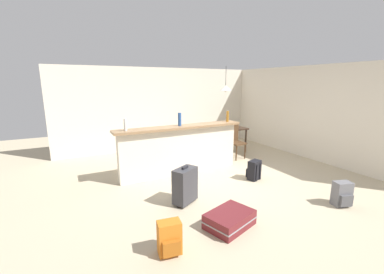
{
  "coord_description": "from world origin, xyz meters",
  "views": [
    {
      "loc": [
        -2.88,
        -4.33,
        2.05
      ],
      "look_at": [
        -0.16,
        0.87,
        0.75
      ],
      "focal_mm": 23.1,
      "sensor_mm": 36.0,
      "label": 1
    }
  ],
  "objects_px": {
    "bottle_white": "(125,125)",
    "dining_chair_near_partition": "(235,139)",
    "bottle_blue": "(180,119)",
    "dining_table": "(226,131)",
    "suitcase_upright_charcoal": "(185,185)",
    "backpack_black": "(254,170)",
    "suitcase_flat_maroon": "(230,219)",
    "backpack_orange": "(170,239)",
    "bottle_amber": "(227,116)",
    "pendant_lamp": "(226,88)",
    "backpack_grey": "(342,194)"
  },
  "relations": [
    {
      "from": "bottle_blue",
      "to": "dining_table",
      "type": "bearing_deg",
      "value": 26.95
    },
    {
      "from": "suitcase_upright_charcoal",
      "to": "backpack_grey",
      "type": "xyz_separation_m",
      "value": [
        2.31,
        -1.31,
        -0.13
      ]
    },
    {
      "from": "dining_chair_near_partition",
      "to": "backpack_grey",
      "type": "distance_m",
      "value": 3.09
    },
    {
      "from": "backpack_orange",
      "to": "pendant_lamp",
      "type": "bearing_deg",
      "value": 47.04
    },
    {
      "from": "bottle_white",
      "to": "dining_chair_near_partition",
      "type": "relative_size",
      "value": 0.26
    },
    {
      "from": "pendant_lamp",
      "to": "suitcase_upright_charcoal",
      "type": "bearing_deg",
      "value": -136.34
    },
    {
      "from": "bottle_amber",
      "to": "pendant_lamp",
      "type": "distance_m",
      "value": 1.28
    },
    {
      "from": "backpack_grey",
      "to": "backpack_orange",
      "type": "bearing_deg",
      "value": 175.66
    },
    {
      "from": "backpack_grey",
      "to": "bottle_amber",
      "type": "bearing_deg",
      "value": 100.37
    },
    {
      "from": "dining_chair_near_partition",
      "to": "bottle_blue",
      "type": "bearing_deg",
      "value": -167.81
    },
    {
      "from": "bottle_white",
      "to": "backpack_black",
      "type": "xyz_separation_m",
      "value": [
        2.45,
        -1.05,
        -1.03
      ]
    },
    {
      "from": "dining_chair_near_partition",
      "to": "suitcase_flat_maroon",
      "type": "relative_size",
      "value": 1.05
    },
    {
      "from": "suitcase_flat_maroon",
      "to": "backpack_black",
      "type": "relative_size",
      "value": 2.11
    },
    {
      "from": "dining_table",
      "to": "suitcase_flat_maroon",
      "type": "height_order",
      "value": "dining_table"
    },
    {
      "from": "bottle_blue",
      "to": "suitcase_flat_maroon",
      "type": "bearing_deg",
      "value": -96.88
    },
    {
      "from": "bottle_white",
      "to": "suitcase_upright_charcoal",
      "type": "relative_size",
      "value": 0.36
    },
    {
      "from": "pendant_lamp",
      "to": "backpack_orange",
      "type": "xyz_separation_m",
      "value": [
        -3.14,
        -3.37,
        -1.7
      ]
    },
    {
      "from": "bottle_amber",
      "to": "backpack_black",
      "type": "bearing_deg",
      "value": -92.02
    },
    {
      "from": "bottle_white",
      "to": "dining_table",
      "type": "height_order",
      "value": "bottle_white"
    },
    {
      "from": "pendant_lamp",
      "to": "bottle_blue",
      "type": "bearing_deg",
      "value": -153.52
    },
    {
      "from": "suitcase_flat_maroon",
      "to": "suitcase_upright_charcoal",
      "type": "relative_size",
      "value": 1.33
    },
    {
      "from": "pendant_lamp",
      "to": "bottle_amber",
      "type": "bearing_deg",
      "value": -121.71
    },
    {
      "from": "backpack_orange",
      "to": "bottle_amber",
      "type": "bearing_deg",
      "value": 43.58
    },
    {
      "from": "bottle_white",
      "to": "dining_chair_near_partition",
      "type": "distance_m",
      "value": 3.16
    },
    {
      "from": "suitcase_flat_maroon",
      "to": "suitcase_upright_charcoal",
      "type": "distance_m",
      "value": 1.0
    },
    {
      "from": "bottle_blue",
      "to": "suitcase_flat_maroon",
      "type": "relative_size",
      "value": 0.32
    },
    {
      "from": "dining_table",
      "to": "bottle_blue",
      "type": "bearing_deg",
      "value": -153.05
    },
    {
      "from": "bottle_blue",
      "to": "dining_table",
      "type": "distance_m",
      "value": 2.28
    },
    {
      "from": "bottle_amber",
      "to": "suitcase_flat_maroon",
      "type": "height_order",
      "value": "bottle_amber"
    },
    {
      "from": "bottle_amber",
      "to": "dining_table",
      "type": "xyz_separation_m",
      "value": [
        0.67,
        1.0,
        -0.6
      ]
    },
    {
      "from": "pendant_lamp",
      "to": "backpack_orange",
      "type": "bearing_deg",
      "value": -132.96
    },
    {
      "from": "dining_chair_near_partition",
      "to": "backpack_grey",
      "type": "xyz_separation_m",
      "value": [
        -0.08,
        -3.08,
        -0.31
      ]
    },
    {
      "from": "backpack_orange",
      "to": "backpack_black",
      "type": "xyz_separation_m",
      "value": [
        2.53,
        1.36,
        0.0
      ]
    },
    {
      "from": "dining_table",
      "to": "dining_chair_near_partition",
      "type": "relative_size",
      "value": 1.18
    },
    {
      "from": "suitcase_upright_charcoal",
      "to": "dining_table",
      "type": "bearing_deg",
      "value": 43.36
    },
    {
      "from": "backpack_orange",
      "to": "backpack_black",
      "type": "height_order",
      "value": "same"
    },
    {
      "from": "bottle_white",
      "to": "bottle_amber",
      "type": "bearing_deg",
      "value": 0.59
    },
    {
      "from": "dining_chair_near_partition",
      "to": "suitcase_flat_maroon",
      "type": "distance_m",
      "value": 3.47
    },
    {
      "from": "bottle_white",
      "to": "suitcase_flat_maroon",
      "type": "distance_m",
      "value": 2.7
    },
    {
      "from": "bottle_white",
      "to": "backpack_orange",
      "type": "height_order",
      "value": "bottle_white"
    },
    {
      "from": "suitcase_flat_maroon",
      "to": "bottle_white",
      "type": "bearing_deg",
      "value": 112.01
    },
    {
      "from": "pendant_lamp",
      "to": "backpack_grey",
      "type": "relative_size",
      "value": 1.7
    },
    {
      "from": "suitcase_upright_charcoal",
      "to": "backpack_black",
      "type": "height_order",
      "value": "suitcase_upright_charcoal"
    },
    {
      "from": "bottle_blue",
      "to": "dining_chair_near_partition",
      "type": "xyz_separation_m",
      "value": [
        1.85,
        0.4,
        -0.74
      ]
    },
    {
      "from": "bottle_white",
      "to": "backpack_black",
      "type": "relative_size",
      "value": 0.57
    },
    {
      "from": "dining_table",
      "to": "backpack_black",
      "type": "relative_size",
      "value": 2.62
    },
    {
      "from": "bottle_blue",
      "to": "backpack_black",
      "type": "xyz_separation_m",
      "value": [
        1.25,
        -1.08,
        -1.05
      ]
    },
    {
      "from": "bottle_amber",
      "to": "pendant_lamp",
      "type": "relative_size",
      "value": 0.37
    },
    {
      "from": "backpack_orange",
      "to": "bottle_blue",
      "type": "bearing_deg",
      "value": 62.43
    },
    {
      "from": "bottle_blue",
      "to": "backpack_grey",
      "type": "height_order",
      "value": "bottle_blue"
    }
  ]
}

